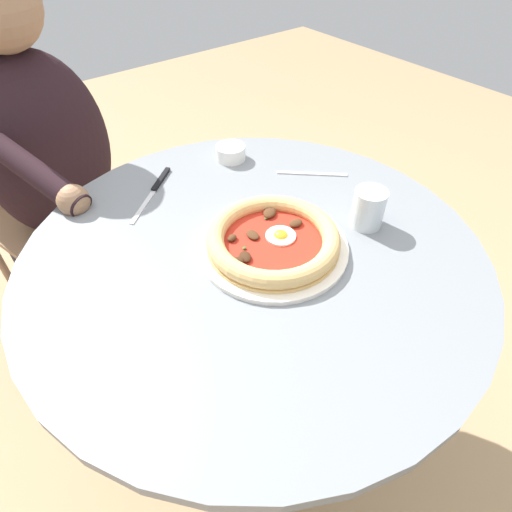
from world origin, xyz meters
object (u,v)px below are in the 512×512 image
pizza_on_plate (273,241)px  cafe_chair_diner (41,188)px  water_glass (368,210)px  diner_person (69,209)px  ramekin_capers (231,152)px  fork_utensil (312,174)px  dining_table (254,315)px  steak_knife (156,186)px

pizza_on_plate → cafe_chair_diner: 0.89m
pizza_on_plate → water_glass: size_ratio=3.61×
diner_person → cafe_chair_diner: (-0.03, 0.14, 0.02)m
ramekin_capers → cafe_chair_diner: (-0.37, 0.51, -0.22)m
ramekin_capers → fork_utensil: ramekin_capers is taller
dining_table → water_glass: size_ratio=11.19×
steak_knife → ramekin_capers: size_ratio=2.35×
dining_table → diner_person: (-0.18, 0.67, -0.02)m
dining_table → pizza_on_plate: 0.22m
water_glass → diner_person: diner_person is taller
fork_utensil → cafe_chair_diner: cafe_chair_diner is taller
ramekin_capers → cafe_chair_diner: 0.67m
pizza_on_plate → fork_utensil: (0.25, 0.15, -0.02)m
water_glass → diner_person: 0.89m
dining_table → cafe_chair_diner: 0.84m
pizza_on_plate → cafe_chair_diner: cafe_chair_diner is taller
dining_table → ramekin_capers: bearing=61.4°
diner_person → dining_table: bearing=-75.4°
water_glass → cafe_chair_diner: size_ratio=0.09×
dining_table → fork_utensil: size_ratio=6.95×
pizza_on_plate → fork_utensil: pizza_on_plate is taller
pizza_on_plate → dining_table: bearing=145.9°
dining_table → steak_knife: (-0.04, 0.31, 0.20)m
fork_utensil → diner_person: bearing=129.4°
ramekin_capers → steak_knife: bearing=179.1°
steak_knife → cafe_chair_diner: 0.57m
dining_table → fork_utensil: fork_utensil is taller
fork_utensil → cafe_chair_diner: (-0.49, 0.69, -0.20)m
dining_table → fork_utensil: (0.28, 0.12, 0.20)m
fork_utensil → diner_person: 0.74m
dining_table → cafe_chair_diner: bearing=104.5°
ramekin_capers → diner_person: bearing=132.6°
diner_person → steak_knife: bearing=-70.3°
steak_knife → diner_person: diner_person is taller
ramekin_capers → cafe_chair_diner: size_ratio=0.08×
dining_table → steak_knife: size_ratio=5.23×
dining_table → diner_person: size_ratio=0.78×
water_glass → ramekin_capers: bearing=99.7°
diner_person → ramekin_capers: bearing=-47.4°
dining_table → cafe_chair_diner: (-0.21, 0.81, -0.00)m
pizza_on_plate → steak_knife: (-0.07, 0.33, -0.02)m
steak_knife → water_glass: bearing=-54.7°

